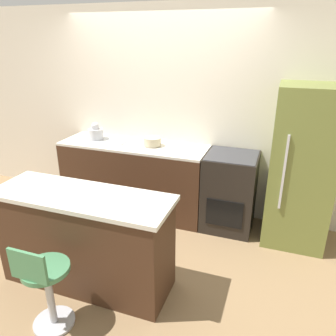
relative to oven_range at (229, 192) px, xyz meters
name	(u,v)px	position (x,y,z in m)	size (l,w,h in m)	color
ground_plane	(146,224)	(-0.98, -0.32, -0.47)	(14.00, 14.00, 0.00)	#8E704C
wall_back	(163,113)	(-0.98, 0.33, 0.83)	(8.00, 0.06, 2.60)	silver
back_counter	(134,178)	(-1.27, 0.00, 0.00)	(1.92, 0.59, 0.94)	#422819
kitchen_island	(85,240)	(-1.08, -1.46, 0.00)	(1.65, 0.56, 0.94)	#422819
oven_range	(229,192)	(0.00, 0.00, 0.00)	(0.60, 0.61, 0.94)	black
refrigerator	(302,168)	(0.76, -0.02, 0.42)	(0.66, 0.66, 1.78)	olive
stool_chair	(46,286)	(-1.08, -2.03, -0.06)	(0.37, 0.37, 0.82)	#B7B7BC
kettle	(96,133)	(-1.82, 0.02, 0.56)	(0.20, 0.20, 0.23)	silver
mixing_bowl	(152,141)	(-1.01, 0.02, 0.52)	(0.22, 0.22, 0.10)	#C1B28E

